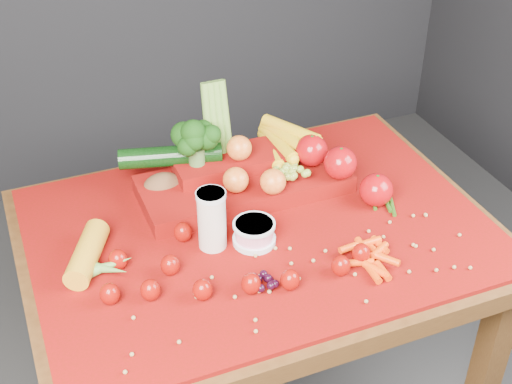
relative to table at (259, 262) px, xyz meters
name	(u,v)px	position (x,y,z in m)	size (l,w,h in m)	color
table	(259,262)	(0.00, 0.00, 0.00)	(1.10, 0.80, 0.75)	#331C0B
red_cloth	(259,229)	(0.00, 0.00, 0.10)	(1.05, 0.75, 0.01)	#770308
milk_glass	(212,218)	(-0.12, -0.02, 0.19)	(0.07, 0.07, 0.15)	beige
yogurt_bowl	(254,232)	(-0.03, -0.05, 0.14)	(0.10, 0.10, 0.05)	silver
strawberry_scatter	(218,270)	(-0.15, -0.14, 0.13)	(0.58, 0.28, 0.05)	maroon
dark_grape_cluster	(263,282)	(-0.07, -0.20, 0.12)	(0.06, 0.05, 0.03)	black
soybean_scatter	(295,278)	(0.00, -0.20, 0.11)	(0.84, 0.24, 0.01)	#A27F45
corn_ear	(97,264)	(-0.39, -0.01, 0.13)	(0.24, 0.26, 0.06)	gold
potato	(163,186)	(-0.18, 0.20, 0.14)	(0.10, 0.07, 0.07)	#55341B
baby_carrot_pile	(372,256)	(0.18, -0.21, 0.12)	(0.17, 0.17, 0.03)	#E23D07
green_bean_pile	(379,198)	(0.32, -0.01, 0.11)	(0.14, 0.12, 0.01)	#254E11
produce_mound	(253,169)	(0.05, 0.15, 0.17)	(0.61, 0.37, 0.27)	#770308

